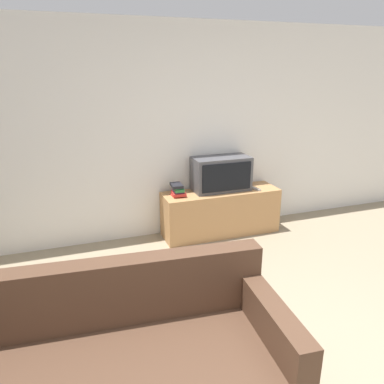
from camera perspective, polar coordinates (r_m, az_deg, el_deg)
name	(u,v)px	position (r m, az deg, el deg)	size (l,w,h in m)	color
wall_back	(170,133)	(4.65, -3.32, 8.93)	(9.00, 0.06, 2.60)	white
tv_stand	(221,212)	(4.86, 4.38, -3.07)	(1.50, 0.45, 0.58)	tan
television	(221,174)	(4.75, 4.47, 2.80)	(0.72, 0.36, 0.43)	#4C4C51
couch	(110,378)	(2.54, -12.36, -25.95)	(2.20, 1.09, 0.90)	#4C3323
book_stack	(178,190)	(4.55, -2.18, 0.30)	(0.18, 0.23, 0.15)	#B72D28
remote_on_stand	(255,188)	(4.88, 9.52, 0.56)	(0.08, 0.20, 0.02)	#B7B7B7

